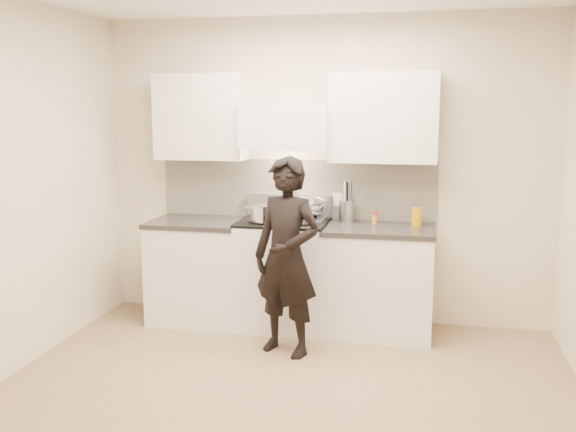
{
  "coord_description": "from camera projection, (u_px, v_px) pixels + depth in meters",
  "views": [
    {
      "loc": [
        0.88,
        -3.9,
        1.91
      ],
      "look_at": [
        -0.18,
        1.05,
        1.05
      ],
      "focal_mm": 40.0,
      "sensor_mm": 36.0,
      "label": 1
    }
  ],
  "objects": [
    {
      "name": "stock_pot",
      "position": [
        263.0,
        213.0,
        5.42
      ],
      "size": [
        0.29,
        0.25,
        0.14
      ],
      "color": "silver",
      "rests_on": "stove"
    },
    {
      "name": "oil_glass",
      "position": [
        417.0,
        216.0,
        5.43
      ],
      "size": [
        0.09,
        0.09,
        0.16
      ],
      "color": "#BB8507",
      "rests_on": "counter_right"
    },
    {
      "name": "room_shell",
      "position": [
        284.0,
        154.0,
        4.37
      ],
      "size": [
        4.04,
        3.54,
        2.7
      ],
      "color": "beige",
      "rests_on": "ground"
    },
    {
      "name": "counter_left",
      "position": [
        199.0,
        270.0,
        5.78
      ],
      "size": [
        0.82,
        0.67,
        0.92
      ],
      "color": "silver",
      "rests_on": "ground"
    },
    {
      "name": "ground_plane",
      "position": [
        281.0,
        398.0,
        4.26
      ],
      "size": [
        4.0,
        4.0,
        0.0
      ],
      "primitive_type": "plane",
      "color": "#897253"
    },
    {
      "name": "spice_jar",
      "position": [
        375.0,
        217.0,
        5.52
      ],
      "size": [
        0.05,
        0.05,
        0.11
      ],
      "color": "#BF801A",
      "rests_on": "counter_right"
    },
    {
      "name": "utensil_crock",
      "position": [
        347.0,
        209.0,
        5.61
      ],
      "size": [
        0.13,
        0.13,
        0.36
      ],
      "color": "#9998A5",
      "rests_on": "counter_right"
    },
    {
      "name": "wok",
      "position": [
        306.0,
        206.0,
        5.63
      ],
      "size": [
        0.36,
        0.44,
        0.29
      ],
      "color": "silver",
      "rests_on": "stove"
    },
    {
      "name": "person",
      "position": [
        287.0,
        257.0,
        4.94
      ],
      "size": [
        0.66,
        0.55,
        1.55
      ],
      "primitive_type": "imported",
      "rotation": [
        0.0,
        0.0,
        -0.37
      ],
      "color": "black",
      "rests_on": "ground"
    },
    {
      "name": "stove",
      "position": [
        283.0,
        273.0,
        5.62
      ],
      "size": [
        0.76,
        0.65,
        0.96
      ],
      "color": "silver",
      "rests_on": "ground"
    },
    {
      "name": "counter_right",
      "position": [
        378.0,
        280.0,
        5.45
      ],
      "size": [
        0.92,
        0.67,
        0.92
      ],
      "color": "silver",
      "rests_on": "ground"
    }
  ]
}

